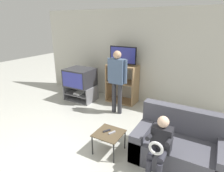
{
  "coord_description": "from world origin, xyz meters",
  "views": [
    {
      "loc": [
        2.02,
        -1.57,
        2.24
      ],
      "look_at": [
        0.1,
        1.83,
        0.9
      ],
      "focal_mm": 30.0,
      "sensor_mm": 36.0,
      "label": 1
    }
  ],
  "objects_px": {
    "television_flat": "(123,56)",
    "remote_control_white": "(112,133)",
    "person_standing_adult": "(117,77)",
    "media_shelf": "(122,83)",
    "remote_control_black": "(107,131)",
    "snack_table": "(109,135)",
    "tv_stand": "(81,93)",
    "person_seated_child": "(160,143)",
    "television_main": "(80,77)",
    "couch": "(180,146)"
  },
  "relations": [
    {
      "from": "media_shelf",
      "to": "couch",
      "type": "distance_m",
      "value": 2.66
    },
    {
      "from": "television_flat",
      "to": "snack_table",
      "type": "relative_size",
      "value": 1.65
    },
    {
      "from": "media_shelf",
      "to": "couch",
      "type": "bearing_deg",
      "value": -41.98
    },
    {
      "from": "media_shelf",
      "to": "remote_control_white",
      "type": "relative_size",
      "value": 7.67
    },
    {
      "from": "couch",
      "to": "person_standing_adult",
      "type": "relative_size",
      "value": 0.92
    },
    {
      "from": "couch",
      "to": "person_seated_child",
      "type": "relative_size",
      "value": 1.53
    },
    {
      "from": "remote_control_black",
      "to": "remote_control_white",
      "type": "distance_m",
      "value": 0.11
    },
    {
      "from": "tv_stand",
      "to": "person_seated_child",
      "type": "distance_m",
      "value": 3.41
    },
    {
      "from": "television_flat",
      "to": "couch",
      "type": "distance_m",
      "value": 2.84
    },
    {
      "from": "television_main",
      "to": "television_flat",
      "type": "relative_size",
      "value": 1.0
    },
    {
      "from": "television_main",
      "to": "couch",
      "type": "distance_m",
      "value": 3.38
    },
    {
      "from": "television_main",
      "to": "media_shelf",
      "type": "distance_m",
      "value": 1.25
    },
    {
      "from": "snack_table",
      "to": "person_seated_child",
      "type": "distance_m",
      "value": 0.96
    },
    {
      "from": "media_shelf",
      "to": "snack_table",
      "type": "distance_m",
      "value": 2.32
    },
    {
      "from": "tv_stand",
      "to": "remote_control_white",
      "type": "xyz_separation_m",
      "value": [
        2.02,
        -1.64,
        0.18
      ]
    },
    {
      "from": "remote_control_black",
      "to": "remote_control_white",
      "type": "height_order",
      "value": "same"
    },
    {
      "from": "tv_stand",
      "to": "remote_control_black",
      "type": "xyz_separation_m",
      "value": [
        1.91,
        -1.64,
        0.18
      ]
    },
    {
      "from": "media_shelf",
      "to": "remote_control_black",
      "type": "height_order",
      "value": "media_shelf"
    },
    {
      "from": "person_seated_child",
      "to": "media_shelf",
      "type": "bearing_deg",
      "value": 127.58
    },
    {
      "from": "television_main",
      "to": "remote_control_black",
      "type": "height_order",
      "value": "television_main"
    },
    {
      "from": "remote_control_white",
      "to": "person_seated_child",
      "type": "xyz_separation_m",
      "value": [
        0.88,
        -0.13,
        0.17
      ]
    },
    {
      "from": "remote_control_white",
      "to": "person_standing_adult",
      "type": "bearing_deg",
      "value": 137.93
    },
    {
      "from": "tv_stand",
      "to": "person_standing_adult",
      "type": "bearing_deg",
      "value": -9.35
    },
    {
      "from": "television_flat",
      "to": "snack_table",
      "type": "distance_m",
      "value": 2.51
    },
    {
      "from": "television_flat",
      "to": "person_standing_adult",
      "type": "distance_m",
      "value": 0.83
    },
    {
      "from": "media_shelf",
      "to": "person_seated_child",
      "type": "distance_m",
      "value": 2.86
    },
    {
      "from": "television_main",
      "to": "person_standing_adult",
      "type": "bearing_deg",
      "value": -9.22
    },
    {
      "from": "media_shelf",
      "to": "person_seated_child",
      "type": "xyz_separation_m",
      "value": [
        1.75,
        -2.27,
        0.01
      ]
    },
    {
      "from": "television_flat",
      "to": "remote_control_black",
      "type": "height_order",
      "value": "television_flat"
    },
    {
      "from": "television_flat",
      "to": "remote_control_white",
      "type": "height_order",
      "value": "television_flat"
    },
    {
      "from": "remote_control_black",
      "to": "remote_control_white",
      "type": "bearing_deg",
      "value": 29.33
    },
    {
      "from": "remote_control_white",
      "to": "couch",
      "type": "bearing_deg",
      "value": 41.45
    },
    {
      "from": "television_main",
      "to": "person_standing_adult",
      "type": "relative_size",
      "value": 0.49
    },
    {
      "from": "media_shelf",
      "to": "snack_table",
      "type": "height_order",
      "value": "media_shelf"
    },
    {
      "from": "television_main",
      "to": "media_shelf",
      "type": "xyz_separation_m",
      "value": [
        1.14,
        0.5,
        -0.14
      ]
    },
    {
      "from": "snack_table",
      "to": "remote_control_black",
      "type": "xyz_separation_m",
      "value": [
        -0.06,
        0.02,
        0.05
      ]
    },
    {
      "from": "person_standing_adult",
      "to": "person_seated_child",
      "type": "distance_m",
      "value": 2.22
    },
    {
      "from": "couch",
      "to": "remote_control_white",
      "type": "bearing_deg",
      "value": -161.55
    },
    {
      "from": "tv_stand",
      "to": "television_main",
      "type": "bearing_deg",
      "value": -24.45
    },
    {
      "from": "person_seated_child",
      "to": "remote_control_white",
      "type": "bearing_deg",
      "value": 171.64
    },
    {
      "from": "media_shelf",
      "to": "television_flat",
      "type": "bearing_deg",
      "value": -48.0
    },
    {
      "from": "snack_table",
      "to": "remote_control_black",
      "type": "height_order",
      "value": "remote_control_black"
    },
    {
      "from": "snack_table",
      "to": "couch",
      "type": "height_order",
      "value": "couch"
    },
    {
      "from": "remote_control_black",
      "to": "person_standing_adult",
      "type": "relative_size",
      "value": 0.09
    },
    {
      "from": "television_main",
      "to": "couch",
      "type": "height_order",
      "value": "television_main"
    },
    {
      "from": "television_flat",
      "to": "remote_control_black",
      "type": "relative_size",
      "value": 5.48
    },
    {
      "from": "tv_stand",
      "to": "snack_table",
      "type": "relative_size",
      "value": 1.85
    },
    {
      "from": "remote_control_white",
      "to": "person_seated_child",
      "type": "distance_m",
      "value": 0.9
    },
    {
      "from": "tv_stand",
      "to": "television_flat",
      "type": "xyz_separation_m",
      "value": [
        1.16,
        0.49,
        1.13
      ]
    },
    {
      "from": "remote_control_black",
      "to": "person_standing_adult",
      "type": "xyz_separation_m",
      "value": [
        -0.55,
        1.42,
        0.58
      ]
    }
  ]
}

